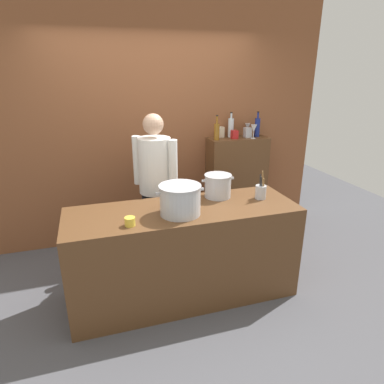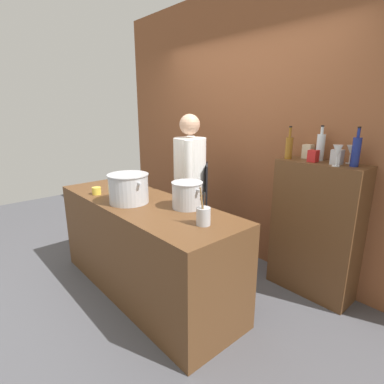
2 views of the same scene
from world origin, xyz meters
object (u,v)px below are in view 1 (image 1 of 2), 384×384
Objects in this scene: chef at (156,180)px; spice_tin_cream at (220,132)px; spice_tin_red at (235,135)px; spice_tin_silver at (248,132)px; stockpot_large at (180,200)px; wine_bottle_cobalt at (257,127)px; wine_bottle_amber at (217,131)px; utensil_crock at (261,192)px; stockpot_small at (218,186)px; wine_glass_tall at (247,127)px; wine_bottle_clear at (231,127)px; butter_jar at (130,222)px; wine_glass_wide at (254,129)px.

chef is 1.20m from spice_tin_cream.
spice_tin_silver reaches higher than spice_tin_red.
wine_bottle_cobalt is (1.37, 1.28, 0.35)m from stockpot_large.
wine_bottle_cobalt is 0.15m from spice_tin_silver.
chef is 1.06m from wine_bottle_amber.
wine_bottle_cobalt is 0.34m from spice_tin_red.
utensil_crock is 1.18m from wine_bottle_amber.
stockpot_small is 1.09× the size of wine_bottle_amber.
stockpot_large is 1.69m from spice_tin_cream.
stockpot_large is at bearing -132.76° from wine_glass_tall.
stockpot_small is at bearing -121.65° from spice_tin_red.
chef is at bearing -147.41° from spice_tin_cream.
chef is 1.43m from spice_tin_silver.
stockpot_small is (0.51, -0.48, 0.05)m from chef.
stockpot_small is at bearing -112.46° from spice_tin_cream.
spice_tin_red is (-0.25, -0.15, -0.06)m from wine_glass_tall.
wine_bottle_clear is 0.22m from spice_tin_silver.
wine_bottle_cobalt reaches higher than spice_tin_silver.
wine_bottle_amber is 2.41× the size of spice_tin_silver.
wine_glass_tall is 0.38m from spice_tin_cream.
wine_bottle_clear is 0.15m from spice_tin_cream.
spice_tin_silver is at bearing 4.69° from wine_bottle_amber.
butter_jar is 2.20m from spice_tin_silver.
butter_jar is (-0.90, -0.40, -0.08)m from stockpot_small.
utensil_crock is at bearing -93.64° from spice_tin_cream.
stockpot_small is 1.26m from wine_glass_wide.
butter_jar is 2.06m from spice_tin_cream.
wine_bottle_cobalt reaches higher than wine_bottle_amber.
wine_bottle_cobalt reaches higher than utensil_crock.
wine_glass_wide is at bearing -134.96° from wine_bottle_cobalt.
wine_glass_wide reaches higher than butter_jar.
wine_bottle_cobalt is (0.54, 1.16, 0.41)m from utensil_crock.
wine_bottle_cobalt is at bearing -53.23° from wine_glass_tall.
wine_glass_tall reaches higher than stockpot_large.
wine_glass_tall is 0.21m from wine_glass_wide.
wine_glass_tall is at bearing 47.24° from stockpot_large.
spice_tin_cream is at bearing 165.27° from wine_bottle_clear.
wine_bottle_amber is at bearing -124.87° from spice_tin_cream.
butter_jar is 0.69× the size of spice_tin_silver.
spice_tin_cream is (0.11, 0.16, -0.04)m from wine_bottle_amber.
utensil_crock is 3.32× the size of butter_jar.
wine_bottle_clear reaches higher than wine_glass_tall.
chef reaches higher than butter_jar.
chef is 1.45m from wine_glass_wide.
stockpot_large is 1.51m from wine_bottle_amber.
wine_bottle_clear is (1.10, 0.59, 0.42)m from chef.
spice_tin_red reaches higher than butter_jar.
wine_glass_tall is (1.29, 1.39, 0.34)m from stockpot_large.
wine_glass_tall is (1.35, 0.62, 0.40)m from chef.
wine_glass_wide is 0.42m from spice_tin_cream.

